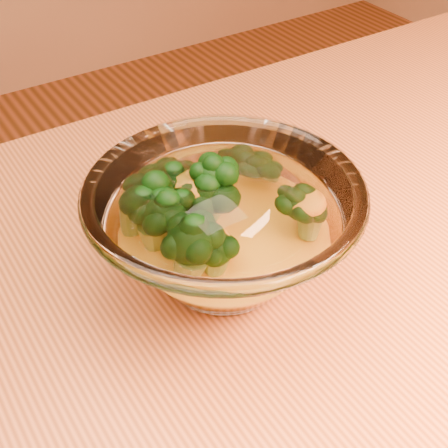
% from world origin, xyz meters
% --- Properties ---
extents(table, '(1.20, 0.80, 0.75)m').
position_xyz_m(table, '(0.00, 0.00, 0.65)').
color(table, '#C66E3B').
rests_on(table, ground).
extents(glass_bowl, '(0.20, 0.20, 0.09)m').
position_xyz_m(glass_bowl, '(-0.02, 0.12, 0.80)').
color(glass_bowl, white).
rests_on(glass_bowl, table).
extents(cheese_sauce, '(0.11, 0.11, 0.03)m').
position_xyz_m(cheese_sauce, '(-0.02, 0.12, 0.78)').
color(cheese_sauce, yellow).
rests_on(cheese_sauce, glass_bowl).
extents(broccoli_heap, '(0.14, 0.12, 0.07)m').
position_xyz_m(broccoli_heap, '(-0.03, 0.13, 0.81)').
color(broccoli_heap, black).
rests_on(broccoli_heap, cheese_sauce).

